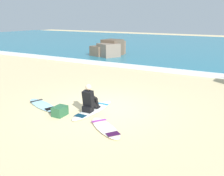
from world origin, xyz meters
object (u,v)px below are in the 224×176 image
surfboard_main (93,110)px  surfboard_spare_near (43,105)px  surfboard_spare_far (105,128)px  surfer_seated (90,100)px  beach_bag (60,111)px

surfboard_main → surfboard_spare_near: bearing=-164.9°
surfboard_spare_far → surfboard_main: bearing=137.8°
surfboard_spare_far → surfer_seated: bearing=143.3°
surfer_seated → surfboard_spare_far: surfer_seated is taller
surfer_seated → beach_bag: (-0.70, -0.74, -0.28)m
surfer_seated → surfboard_spare_near: (-1.89, -0.33, -0.40)m
surfboard_main → surfer_seated: (-0.01, -0.18, 0.40)m
surfboard_main → surfboard_spare_far: size_ratio=1.33×
beach_bag → surfboard_main: bearing=52.4°
beach_bag → surfboard_spare_near: bearing=161.3°
surfboard_spare_near → surfer_seated: bearing=10.0°
surfer_seated → surfboard_main: bearing=87.3°
surfer_seated → beach_bag: surfer_seated is taller
surfboard_spare_far → surfboard_spare_near: bearing=170.2°
surfer_seated → surfboard_spare_near: size_ratio=0.48×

